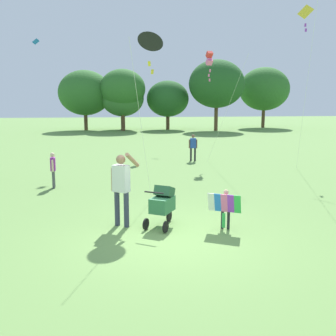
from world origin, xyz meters
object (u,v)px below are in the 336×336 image
(person_sitting_far, at_px, (193,145))
(person_couple_left, at_px, (53,167))
(child_with_butterfly_kite, at_px, (225,205))
(kite_orange_delta, at_px, (210,59))
(kite_green_novelty, at_px, (306,20))
(kite_adult_black, at_px, (150,43))
(person_adult_flyer, at_px, (121,184))
(stroller, at_px, (163,202))

(person_sitting_far, xyz_separation_m, person_couple_left, (-6.01, -5.34, -0.05))
(child_with_butterfly_kite, distance_m, person_sitting_far, 10.47)
(person_sitting_far, bearing_deg, kite_orange_delta, -17.32)
(kite_orange_delta, xyz_separation_m, person_sitting_far, (-0.72, 0.22, -4.20))
(kite_green_novelty, bearing_deg, kite_adult_black, -145.22)
(kite_green_novelty, relative_size, person_couple_left, 5.64)
(kite_orange_delta, relative_size, kite_green_novelty, 0.76)
(child_with_butterfly_kite, height_order, person_adult_flyer, person_adult_flyer)
(stroller, height_order, person_couple_left, person_couple_left)
(kite_orange_delta, height_order, kite_green_novelty, kite_green_novelty)
(person_adult_flyer, distance_m, stroller, 1.10)
(kite_adult_black, distance_m, kite_orange_delta, 8.16)
(person_sitting_far, bearing_deg, child_with_butterfly_kite, -96.57)
(kite_adult_black, relative_size, person_sitting_far, 3.70)
(kite_orange_delta, bearing_deg, kite_green_novelty, -35.72)
(kite_orange_delta, xyz_separation_m, person_couple_left, (-6.73, -5.11, -4.25))
(child_with_butterfly_kite, relative_size, stroller, 0.90)
(child_with_butterfly_kite, xyz_separation_m, person_couple_left, (-4.81, 5.07, 0.15))
(person_sitting_far, height_order, person_couple_left, person_sitting_far)
(person_adult_flyer, height_order, kite_green_novelty, kite_green_novelty)
(stroller, height_order, person_sitting_far, person_sitting_far)
(person_adult_flyer, distance_m, kite_orange_delta, 11.27)
(child_with_butterfly_kite, xyz_separation_m, kite_adult_black, (-1.54, 2.79, 4.09))
(kite_adult_black, height_order, person_couple_left, kite_adult_black)
(person_adult_flyer, distance_m, kite_green_novelty, 11.86)
(person_sitting_far, bearing_deg, person_adult_flyer, -110.36)
(kite_adult_black, height_order, person_sitting_far, kite_adult_black)
(child_with_butterfly_kite, height_order, kite_orange_delta, kite_orange_delta)
(stroller, xyz_separation_m, kite_adult_black, (-0.08, 2.37, 4.08))
(person_adult_flyer, bearing_deg, stroller, -8.13)
(kite_green_novelty, height_order, person_sitting_far, kite_green_novelty)
(kite_green_novelty, height_order, person_couple_left, kite_green_novelty)
(person_couple_left, bearing_deg, kite_green_novelty, 14.10)
(child_with_butterfly_kite, distance_m, kite_green_novelty, 11.02)
(person_adult_flyer, xyz_separation_m, stroller, (0.99, -0.14, -0.46))
(person_couple_left, bearing_deg, kite_adult_black, -34.81)
(kite_orange_delta, relative_size, person_couple_left, 4.27)
(person_adult_flyer, height_order, kite_adult_black, kite_adult_black)
(kite_adult_black, distance_m, person_sitting_far, 8.98)
(stroller, xyz_separation_m, person_couple_left, (-3.35, 4.64, 0.14))
(kite_adult_black, bearing_deg, child_with_butterfly_kite, -61.13)
(person_couple_left, bearing_deg, person_sitting_far, 41.60)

